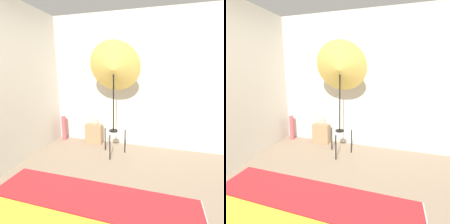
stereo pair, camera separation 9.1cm
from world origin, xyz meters
The scene contains 5 objects.
wall_back centered at (0.00, 2.10, 1.30)m, with size 8.00×0.05×2.60m.
wall_side_left centered at (-1.75, 1.00, 1.30)m, with size 0.05×8.00×2.60m.
photo_umbrella centered at (-0.30, 1.55, 1.55)m, with size 0.89×0.47×2.01m.
tote_bag centered at (-0.83, 1.91, 0.22)m, with size 0.36×0.15×0.61m.
paper_roll centered at (-1.55, 1.92, 0.27)m, with size 0.10×0.10×0.54m.
Camera 1 is at (0.50, -1.35, 1.54)m, focal length 28.00 mm.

